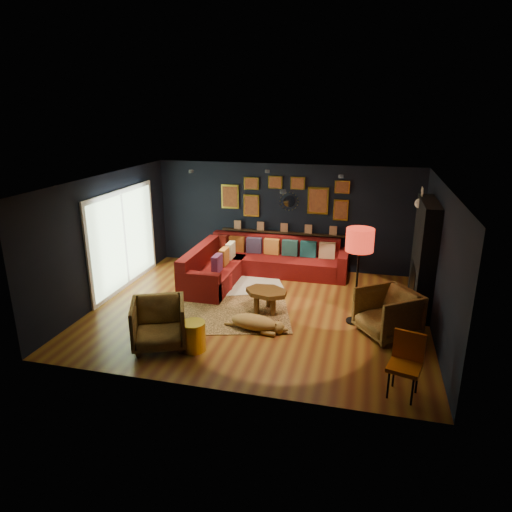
% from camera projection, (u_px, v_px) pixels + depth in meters
% --- Properties ---
extents(floor, '(6.50, 6.50, 0.00)m').
position_uv_depth(floor, '(259.00, 311.00, 9.12)').
color(floor, brown).
rests_on(floor, ground).
extents(room_walls, '(6.50, 6.50, 6.50)m').
position_uv_depth(room_walls, '(259.00, 234.00, 8.63)').
color(room_walls, black).
rests_on(room_walls, ground).
extents(sectional, '(3.41, 2.69, 0.86)m').
position_uv_depth(sectional, '(251.00, 264.00, 10.83)').
color(sectional, maroon).
rests_on(sectional, ground).
extents(ledge, '(3.20, 0.12, 0.04)m').
position_uv_depth(ledge, '(284.00, 233.00, 11.31)').
color(ledge, black).
rests_on(ledge, room_walls).
extents(gallery_wall, '(3.15, 0.04, 1.02)m').
position_uv_depth(gallery_wall, '(285.00, 197.00, 11.07)').
color(gallery_wall, yellow).
rests_on(gallery_wall, room_walls).
extents(sunburst_mirror, '(0.47, 0.16, 0.47)m').
position_uv_depth(sunburst_mirror, '(289.00, 201.00, 11.08)').
color(sunburst_mirror, silver).
rests_on(sunburst_mirror, room_walls).
extents(fireplace, '(0.31, 1.60, 2.20)m').
position_uv_depth(fireplace, '(423.00, 260.00, 8.92)').
color(fireplace, black).
rests_on(fireplace, ground).
extents(deer_head, '(0.50, 0.28, 0.45)m').
position_uv_depth(deer_head, '(429.00, 204.00, 9.05)').
color(deer_head, white).
rests_on(deer_head, fireplace).
extents(sliding_door, '(0.06, 2.80, 2.20)m').
position_uv_depth(sliding_door, '(124.00, 239.00, 10.07)').
color(sliding_door, white).
rests_on(sliding_door, ground).
extents(ceiling_spots, '(3.30, 2.50, 0.06)m').
position_uv_depth(ceiling_spots, '(268.00, 177.00, 9.07)').
color(ceiling_spots, black).
rests_on(ceiling_spots, room_walls).
extents(shag_rug, '(2.36, 2.06, 0.03)m').
position_uv_depth(shag_rug, '(238.00, 283.00, 10.50)').
color(shag_rug, silver).
rests_on(shag_rug, ground).
extents(leopard_rug, '(2.93, 2.43, 0.01)m').
position_uv_depth(leopard_rug, '(224.00, 313.00, 8.99)').
color(leopard_rug, tan).
rests_on(leopard_rug, ground).
extents(coffee_table, '(1.01, 0.85, 0.44)m').
position_uv_depth(coffee_table, '(267.00, 294.00, 8.96)').
color(coffee_table, '#5B3416').
rests_on(coffee_table, shag_rug).
extents(pouf, '(0.53, 0.53, 0.35)m').
position_uv_depth(pouf, '(220.00, 281.00, 10.14)').
color(pouf, maroon).
rests_on(pouf, shag_rug).
extents(armchair_left, '(1.12, 1.09, 0.90)m').
position_uv_depth(armchair_left, '(159.00, 322.00, 7.66)').
color(armchair_left, '#BE8B3C').
rests_on(armchair_left, ground).
extents(armchair_right, '(1.21, 1.22, 0.93)m').
position_uv_depth(armchair_right, '(388.00, 311.00, 8.02)').
color(armchair_right, '#BE8B3C').
rests_on(armchair_right, ground).
extents(gold_stool, '(0.40, 0.40, 0.50)m').
position_uv_depth(gold_stool, '(194.00, 336.00, 7.58)').
color(gold_stool, yellow).
rests_on(gold_stool, ground).
extents(orange_chair, '(0.53, 0.53, 0.92)m').
position_uv_depth(orange_chair, '(406.00, 359.00, 6.34)').
color(orange_chair, black).
rests_on(orange_chair, ground).
extents(floor_lamp, '(0.50, 0.50, 1.83)m').
position_uv_depth(floor_lamp, '(360.00, 244.00, 8.16)').
color(floor_lamp, black).
rests_on(floor_lamp, ground).
extents(dog, '(1.28, 0.75, 0.38)m').
position_uv_depth(dog, '(254.00, 320.00, 8.27)').
color(dog, olive).
rests_on(dog, leopard_rug).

